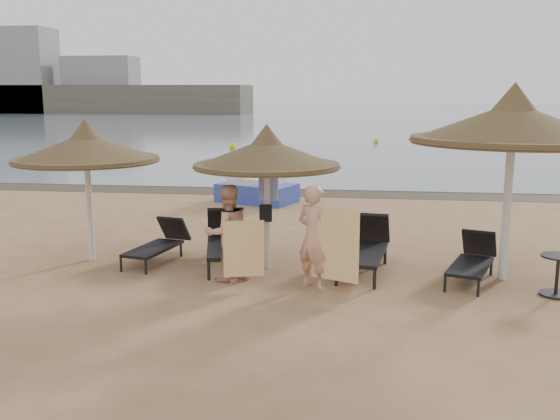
% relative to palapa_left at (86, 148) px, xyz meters
% --- Properties ---
extents(ground, '(160.00, 160.00, 0.00)m').
position_rel_palapa_left_xyz_m(ground, '(3.48, -0.95, -2.12)').
color(ground, '#A87D54').
rests_on(ground, ground).
extents(sea, '(200.00, 140.00, 0.03)m').
position_rel_palapa_left_xyz_m(sea, '(3.48, 79.05, -2.11)').
color(sea, slate).
rests_on(sea, ground).
extents(wet_sand_strip, '(200.00, 1.60, 0.01)m').
position_rel_palapa_left_xyz_m(wet_sand_strip, '(3.48, 8.45, -2.12)').
color(wet_sand_strip, '#463A28').
rests_on(wet_sand_strip, ground).
extents(far_shore, '(150.00, 54.80, 12.00)m').
position_rel_palapa_left_xyz_m(far_shore, '(-21.63, 76.87, 0.79)').
color(far_shore, '#645B4A').
rests_on(far_shore, ground).
extents(palapa_left, '(2.69, 2.69, 2.66)m').
position_rel_palapa_left_xyz_m(palapa_left, '(0.00, 0.00, 0.00)').
color(palapa_left, silver).
rests_on(palapa_left, ground).
extents(palapa_center, '(2.62, 2.62, 2.60)m').
position_rel_palapa_left_xyz_m(palapa_center, '(3.37, -0.07, -0.05)').
color(palapa_center, silver).
rests_on(palapa_center, ground).
extents(palapa_right, '(3.33, 3.33, 3.30)m').
position_rel_palapa_left_xyz_m(palapa_right, '(7.46, -0.22, 0.51)').
color(palapa_right, silver).
rests_on(palapa_right, ground).
extents(lounger_far_left, '(0.90, 1.76, 0.75)m').
position_rel_palapa_left_xyz_m(lounger_far_left, '(1.28, 0.15, -1.78)').
color(lounger_far_left, black).
rests_on(lounger_far_left, ground).
extents(lounger_near_left, '(1.16, 2.20, 0.94)m').
position_rel_palapa_left_xyz_m(lounger_near_left, '(2.56, 0.20, -1.70)').
color(lounger_near_left, black).
rests_on(lounger_near_left, ground).
extents(lounger_near_right, '(0.97, 2.15, 0.93)m').
position_rel_palapa_left_xyz_m(lounger_near_right, '(5.13, 0.07, -1.70)').
color(lounger_near_right, black).
rests_on(lounger_near_right, ground).
extents(lounger_far_right, '(1.09, 1.79, 0.76)m').
position_rel_palapa_left_xyz_m(lounger_far_right, '(6.95, -0.30, -1.78)').
color(lounger_far_right, black).
rests_on(lounger_far_right, ground).
extents(side_table, '(0.54, 0.54, 0.65)m').
position_rel_palapa_left_xyz_m(side_table, '(8.11, -1.02, -1.82)').
color(side_table, black).
rests_on(side_table, ground).
extents(person_left, '(1.04, 0.95, 1.90)m').
position_rel_palapa_left_xyz_m(person_left, '(2.83, -0.91, -1.17)').
color(person_left, tan).
rests_on(person_left, ground).
extents(person_right, '(1.09, 1.00, 1.98)m').
position_rel_palapa_left_xyz_m(person_right, '(4.31, -1.16, -1.13)').
color(person_right, tan).
rests_on(person_right, ground).
extents(towel_left, '(0.65, 0.20, 0.93)m').
position_rel_palapa_left_xyz_m(towel_left, '(3.18, -1.26, -1.48)').
color(towel_left, orange).
rests_on(towel_left, ground).
extents(towel_right, '(0.76, 0.37, 1.17)m').
position_rel_palapa_left_xyz_m(towel_right, '(4.66, -1.41, -1.31)').
color(towel_right, orange).
rests_on(towel_right, ground).
extents(bag_patterned, '(0.35, 0.13, 0.43)m').
position_rel_palapa_left_xyz_m(bag_patterned, '(3.37, 0.11, -0.70)').
color(bag_patterned, white).
rests_on(bag_patterned, ground).
extents(bag_dark, '(0.23, 0.13, 0.31)m').
position_rel_palapa_left_xyz_m(bag_dark, '(3.37, -0.23, -1.08)').
color(bag_dark, black).
rests_on(bag_dark, ground).
extents(pedal_boat, '(2.45, 1.93, 1.00)m').
position_rel_palapa_left_xyz_m(pedal_boat, '(2.01, 6.63, -1.75)').
color(pedal_boat, '#2D3FA3').
rests_on(pedal_boat, ground).
extents(buoy_left, '(0.37, 0.37, 0.37)m').
position_rel_palapa_left_xyz_m(buoy_left, '(-2.10, 22.62, -1.94)').
color(buoy_left, yellow).
rests_on(buoy_left, ground).
extents(buoy_mid, '(0.33, 0.33, 0.33)m').
position_rel_palapa_left_xyz_m(buoy_mid, '(5.77, 27.63, -1.96)').
color(buoy_mid, yellow).
rests_on(buoy_mid, ground).
extents(buoy_extra, '(0.32, 0.32, 0.32)m').
position_rel_palapa_left_xyz_m(buoy_extra, '(13.88, 34.54, -1.96)').
color(buoy_extra, yellow).
rests_on(buoy_extra, ground).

